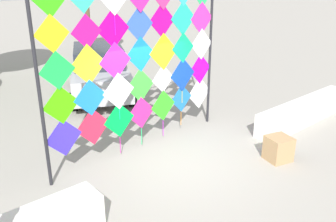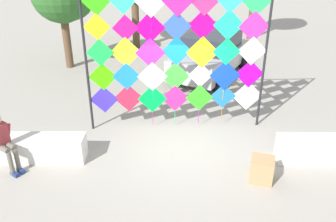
% 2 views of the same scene
% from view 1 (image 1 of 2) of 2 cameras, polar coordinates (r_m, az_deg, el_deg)
% --- Properties ---
extents(ground, '(120.00, 120.00, 0.00)m').
position_cam_1_polar(ground, '(8.21, 2.06, -8.46)').
color(ground, '#9E998E').
extents(plaza_ledge_right, '(4.09, 0.59, 0.64)m').
position_cam_1_polar(plaza_ledge_right, '(11.14, 20.89, 0.01)').
color(plaza_ledge_right, silver).
rests_on(plaza_ledge_right, ground).
extents(kite_display_rack, '(4.99, 0.33, 4.16)m').
position_cam_1_polar(kite_display_rack, '(8.24, -4.15, 9.34)').
color(kite_display_rack, '#232328').
rests_on(kite_display_rack, ground).
extents(parked_car, '(3.67, 4.70, 1.68)m').
position_cam_1_polar(parked_car, '(12.95, -10.78, 6.28)').
color(parked_car, '#B7B7BC').
rests_on(parked_car, ground).
extents(cardboard_box_large, '(0.64, 0.63, 0.57)m').
position_cam_1_polar(cardboard_box_large, '(8.65, 17.05, -5.70)').
color(cardboard_box_large, tan).
rests_on(cardboard_box_large, ground).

